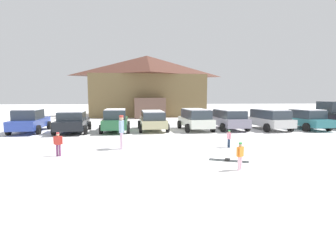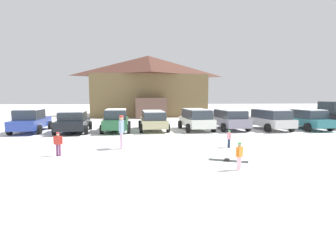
{
  "view_description": "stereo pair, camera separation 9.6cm",
  "coord_description": "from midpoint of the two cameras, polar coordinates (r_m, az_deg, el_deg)",
  "views": [
    {
      "loc": [
        -0.57,
        -7.02,
        2.59
      ],
      "look_at": [
        0.63,
        6.14,
        1.09
      ],
      "focal_mm": 28.0,
      "sensor_mm": 36.0,
      "label": 1
    },
    {
      "loc": [
        -0.47,
        -7.03,
        2.59
      ],
      "look_at": [
        0.63,
        6.14,
        1.09
      ],
      "focal_mm": 28.0,
      "sensor_mm": 36.0,
      "label": 2
    }
  ],
  "objects": [
    {
      "name": "ground",
      "position": [
        7.5,
        -0.55,
        -13.69
      ],
      "size": [
        160.0,
        160.0,
        0.0
      ],
      "primitive_type": "plane",
      "color": "white"
    },
    {
      "name": "ski_lodge",
      "position": [
        36.35,
        -4.22,
        8.83
      ],
      "size": [
        15.32,
        11.67,
        8.06
      ],
      "color": "brown",
      "rests_on": "ground"
    },
    {
      "name": "parked_blue_hatchback",
      "position": [
        21.42,
        -27.61,
        1.09
      ],
      "size": [
        2.45,
        4.81,
        1.69
      ],
      "color": "#2B429E",
      "rests_on": "ground"
    },
    {
      "name": "parked_black_sedan",
      "position": [
        20.09,
        -19.76,
        0.98
      ],
      "size": [
        2.61,
        4.76,
        1.54
      ],
      "color": "black",
      "rests_on": "ground"
    },
    {
      "name": "parked_green_coupe",
      "position": [
        19.75,
        -11.07,
        1.27
      ],
      "size": [
        2.22,
        4.48,
        1.66
      ],
      "color": "#26613B",
      "rests_on": "ground"
    },
    {
      "name": "parked_beige_suv",
      "position": [
        19.96,
        -3.1,
        1.4
      ],
      "size": [
        2.34,
        4.39,
        1.49
      ],
      "color": "tan",
      "rests_on": "ground"
    },
    {
      "name": "parked_white_suv",
      "position": [
        20.12,
        6.27,
        1.58
      ],
      "size": [
        2.42,
        4.27,
        1.63
      ],
      "color": "white",
      "rests_on": "ground"
    },
    {
      "name": "parked_grey_wagon",
      "position": [
        20.97,
        13.35,
        1.57
      ],
      "size": [
        2.32,
        4.44,
        1.57
      ],
      "color": "gray",
      "rests_on": "ground"
    },
    {
      "name": "parked_silver_wagon",
      "position": [
        21.77,
        21.46,
        1.5
      ],
      "size": [
        2.48,
        4.41,
        1.59
      ],
      "color": "silver",
      "rests_on": "ground"
    },
    {
      "name": "parked_teal_hatchback",
      "position": [
        23.4,
        28.02,
        1.35
      ],
      "size": [
        2.52,
        4.84,
        1.57
      ],
      "color": "#2C717A",
      "rests_on": "ground"
    },
    {
      "name": "skier_child_in_pink_snowsuit",
      "position": [
        13.59,
        13.35,
        -2.51
      ],
      "size": [
        0.19,
        0.32,
        0.89
      ],
      "color": "navy",
      "rests_on": "ground"
    },
    {
      "name": "skier_child_in_orange_jacket",
      "position": [
        9.55,
        15.54,
        -6.02
      ],
      "size": [
        0.32,
        0.25,
        0.99
      ],
      "color": "beige",
      "rests_on": "ground"
    },
    {
      "name": "skier_child_in_red_jacket",
      "position": [
        12.29,
        -22.6,
        -3.37
      ],
      "size": [
        0.39,
        0.15,
        1.05
      ],
      "color": "#713865",
      "rests_on": "ground"
    },
    {
      "name": "skier_adult_in_blue_parka",
      "position": [
        13.05,
        -9.88,
        -0.85
      ],
      "size": [
        0.27,
        0.62,
        1.67
      ],
      "color": "silver",
      "rests_on": "ground"
    },
    {
      "name": "pair_of_skis",
      "position": [
        10.89,
        13.13,
        -7.32
      ],
      "size": [
        1.55,
        0.89,
        0.08
      ],
      "color": "black",
      "rests_on": "ground"
    }
  ]
}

